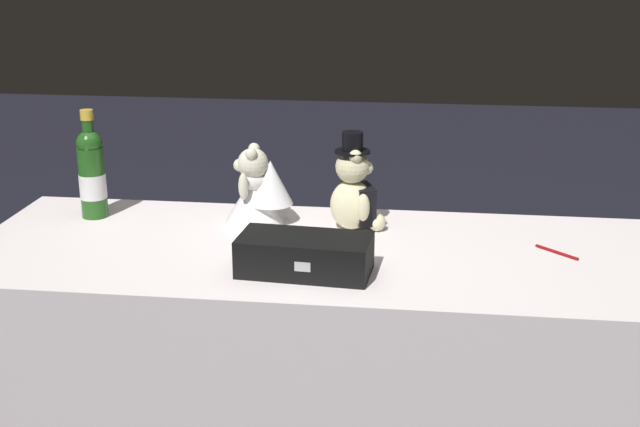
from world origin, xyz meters
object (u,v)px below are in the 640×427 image
(champagne_bottle, at_px, (92,172))
(gift_case_black, at_px, (305,255))
(teddy_bear_bride, at_px, (258,190))
(teddy_bear_groom, at_px, (355,193))
(signing_pen, at_px, (555,252))

(champagne_bottle, height_order, gift_case_black, champagne_bottle)
(teddy_bear_bride, height_order, gift_case_black, teddy_bear_bride)
(teddy_bear_groom, distance_m, signing_pen, 0.57)
(signing_pen, height_order, gift_case_black, gift_case_black)
(teddy_bear_groom, height_order, teddy_bear_bride, teddy_bear_groom)
(signing_pen, relative_size, gift_case_black, 0.31)
(teddy_bear_groom, bearing_deg, gift_case_black, -105.29)
(champagne_bottle, relative_size, gift_case_black, 0.96)
(teddy_bear_groom, relative_size, signing_pen, 2.69)
(teddy_bear_groom, height_order, gift_case_black, teddy_bear_groom)
(teddy_bear_bride, distance_m, signing_pen, 0.85)
(teddy_bear_groom, xyz_separation_m, gift_case_black, (-0.10, -0.35, -0.06))
(signing_pen, distance_m, gift_case_black, 0.68)
(teddy_bear_groom, relative_size, champagne_bottle, 0.87)
(teddy_bear_bride, xyz_separation_m, gift_case_black, (0.19, -0.37, -0.05))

